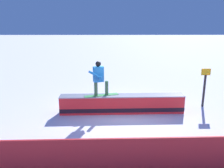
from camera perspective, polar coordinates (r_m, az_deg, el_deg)
ground_plane at (r=9.92m, az=2.43°, el=-6.97°), size 120.00×120.00×0.00m
grind_box at (r=9.79m, az=2.46°, el=-5.08°), size 5.15×0.71×0.77m
snowboarder at (r=9.40m, az=-3.17°, el=1.66°), size 1.43×0.71×1.43m
safety_fence at (r=6.06m, az=4.51°, el=-17.11°), size 13.28×0.45×0.98m
trail_marker at (r=11.08m, az=21.64°, el=-0.55°), size 0.40×0.10×1.75m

